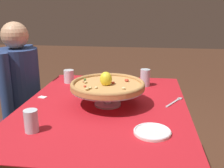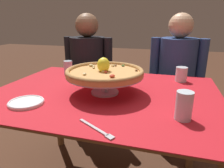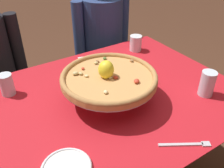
{
  "view_description": "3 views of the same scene",
  "coord_description": "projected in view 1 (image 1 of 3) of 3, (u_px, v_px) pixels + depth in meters",
  "views": [
    {
      "loc": [
        -1.46,
        -0.24,
        1.31
      ],
      "look_at": [
        0.05,
        -0.04,
        0.86
      ],
      "focal_mm": 42.52,
      "sensor_mm": 36.0,
      "label": 1
    },
    {
      "loc": [
        0.35,
        -1.08,
        1.15
      ],
      "look_at": [
        0.06,
        -0.05,
        0.8
      ],
      "focal_mm": 32.72,
      "sensor_mm": 36.0,
      "label": 2
    },
    {
      "loc": [
        -0.49,
        -0.82,
        1.45
      ],
      "look_at": [
        0.02,
        -0.03,
        0.82
      ],
      "focal_mm": 39.72,
      "sensor_mm": 36.0,
      "label": 3
    }
  ],
  "objects": [
    {
      "name": "pizza",
      "position": [
        107.0,
        85.0,
        1.55
      ],
      "size": [
        0.44,
        0.44,
        0.1
      ],
      "color": "tan",
      "rests_on": "pizza_stand"
    },
    {
      "name": "water_glass_front_right",
      "position": [
        145.0,
        79.0,
        1.94
      ],
      "size": [
        0.07,
        0.07,
        0.13
      ],
      "color": "silver",
      "rests_on": "dining_table"
    },
    {
      "name": "water_glass_back_left",
      "position": [
        31.0,
        122.0,
        1.24
      ],
      "size": [
        0.07,
        0.07,
        0.11
      ],
      "color": "silver",
      "rests_on": "dining_table"
    },
    {
      "name": "diner_right",
      "position": [
        22.0,
        102.0,
        2.12
      ],
      "size": [
        0.47,
        0.33,
        1.19
      ],
      "color": "maroon",
      "rests_on": "ground"
    },
    {
      "name": "dinner_fork",
      "position": [
        175.0,
        102.0,
        1.63
      ],
      "size": [
        0.18,
        0.12,
        0.01
      ],
      "color": "#B7B7C1",
      "rests_on": "dining_table"
    },
    {
      "name": "water_glass_back_right",
      "position": [
        69.0,
        77.0,
        2.03
      ],
      "size": [
        0.08,
        0.08,
        0.1
      ],
      "color": "white",
      "rests_on": "dining_table"
    },
    {
      "name": "pizza_stand",
      "position": [
        108.0,
        91.0,
        1.56
      ],
      "size": [
        0.43,
        0.43,
        0.11
      ],
      "color": "#B7B7C1",
      "rests_on": "dining_table"
    },
    {
      "name": "side_plate",
      "position": [
        152.0,
        132.0,
        1.24
      ],
      "size": [
        0.18,
        0.18,
        0.02
      ],
      "color": "white",
      "rests_on": "dining_table"
    },
    {
      "name": "sugar_packet",
      "position": [
        43.0,
        97.0,
        1.71
      ],
      "size": [
        0.05,
        0.06,
        0.0
      ],
      "primitive_type": "cube",
      "rotation": [
        0.0,
        0.0,
        1.31
      ],
      "color": "white",
      "rests_on": "dining_table"
    },
    {
      "name": "dining_table",
      "position": [
        104.0,
        120.0,
        1.61
      ],
      "size": [
        1.31,
        0.98,
        0.74
      ],
      "color": "brown",
      "rests_on": "ground"
    }
  ]
}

